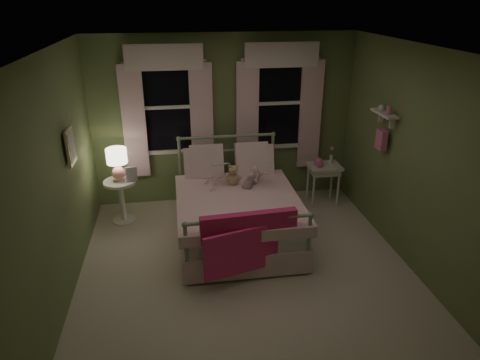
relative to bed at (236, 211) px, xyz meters
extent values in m
plane|color=beige|center=(0.01, -0.83, -0.38)|extent=(4.20, 4.20, 0.00)
plane|color=white|center=(0.01, -0.83, 2.22)|extent=(4.20, 4.20, 0.00)
plane|color=#6E8751|center=(0.01, 1.27, 0.92)|extent=(4.00, 0.00, 4.00)
plane|color=#6E8751|center=(0.01, -2.93, 0.92)|extent=(4.00, 0.00, 4.00)
plane|color=#6E8751|center=(-1.99, -0.83, 0.92)|extent=(0.00, 4.20, 4.20)
plane|color=#6E8751|center=(2.01, -0.83, 0.92)|extent=(0.00, 4.20, 4.20)
cube|color=white|center=(0.00, -0.03, 0.04)|extent=(1.44, 1.94, 0.26)
cube|color=white|center=(0.00, -0.03, -0.20)|extent=(1.54, 2.02, 0.30)
cube|color=white|center=(0.00, -0.18, 0.22)|extent=(1.58, 1.75, 0.14)
cylinder|color=#9EB793|center=(-0.69, -0.03, -0.08)|extent=(0.04, 1.90, 0.04)
cylinder|color=#9EB793|center=(0.69, -0.03, -0.08)|extent=(0.04, 1.90, 0.04)
cylinder|color=#9EB793|center=(-0.71, 0.94, 0.19)|extent=(0.04, 0.04, 1.15)
cylinder|color=#9EB793|center=(0.71, 0.94, 0.19)|extent=(0.04, 0.04, 1.15)
sphere|color=#9EB793|center=(-0.71, 0.94, 0.77)|extent=(0.07, 0.07, 0.07)
sphere|color=#9EB793|center=(0.71, 0.94, 0.77)|extent=(0.07, 0.07, 0.07)
cylinder|color=#9EB793|center=(0.00, 0.94, 0.77)|extent=(1.42, 0.04, 0.04)
cylinder|color=#9EB793|center=(0.00, 0.94, 0.55)|extent=(1.38, 0.03, 0.03)
cylinder|color=#9EB793|center=(-0.71, -1.00, 0.02)|extent=(0.04, 0.04, 0.80)
cylinder|color=#9EB793|center=(0.71, -1.00, 0.02)|extent=(0.04, 0.04, 0.80)
sphere|color=#9EB793|center=(-0.71, -1.00, 0.42)|extent=(0.07, 0.07, 0.07)
sphere|color=#9EB793|center=(0.71, -1.00, 0.42)|extent=(0.07, 0.07, 0.07)
cylinder|color=#9EB793|center=(0.00, -1.00, 0.42)|extent=(1.42, 0.04, 0.04)
cube|color=white|center=(-0.38, 0.67, 0.42)|extent=(0.55, 0.32, 0.57)
cube|color=white|center=(0.38, 0.67, 0.42)|extent=(0.55, 0.32, 0.57)
cube|color=white|center=(-0.33, 0.67, 0.50)|extent=(0.48, 0.30, 0.51)
cube|color=white|center=(0.33, 0.67, 0.50)|extent=(0.48, 0.30, 0.51)
cube|color=#D02865|center=(0.00, -1.00, 0.34)|extent=(1.10, 0.17, 0.32)
cube|color=#FD3184|center=(0.00, -1.07, 0.07)|extent=(1.07, 0.32, 0.55)
imported|color=#F7D1DD|center=(-0.28, 0.42, 0.55)|extent=(0.28, 0.20, 0.73)
imported|color=#F7D1DD|center=(0.28, 0.42, 0.57)|extent=(0.46, 0.41, 0.77)
imported|color=beige|center=(-0.28, 0.17, 0.58)|extent=(0.22, 0.15, 0.26)
imported|color=beige|center=(0.28, 0.17, 0.54)|extent=(0.21, 0.14, 0.26)
sphere|color=tan|center=(0.00, 0.27, 0.37)|extent=(0.18, 0.18, 0.18)
sphere|color=tan|center=(0.00, 0.25, 0.51)|extent=(0.13, 0.13, 0.13)
sphere|color=tan|center=(-0.04, 0.25, 0.56)|extent=(0.05, 0.05, 0.05)
sphere|color=tan|center=(0.05, 0.25, 0.56)|extent=(0.05, 0.05, 0.05)
sphere|color=tan|center=(-0.08, 0.24, 0.39)|extent=(0.07, 0.07, 0.07)
sphere|color=tan|center=(0.08, 0.24, 0.39)|extent=(0.07, 0.07, 0.07)
sphere|color=#8C6B51|center=(0.00, 0.20, 0.50)|extent=(0.04, 0.04, 0.04)
cylinder|color=white|center=(-1.58, 0.68, 0.25)|extent=(0.46, 0.46, 0.04)
cylinder|color=white|center=(-1.58, 0.68, -0.06)|extent=(0.08, 0.08, 0.60)
cylinder|color=white|center=(-1.58, 0.68, -0.37)|extent=(0.34, 0.34, 0.03)
sphere|color=pink|center=(-1.58, 0.68, 0.39)|extent=(0.19, 0.19, 0.19)
cylinder|color=pink|center=(-1.58, 0.68, 0.51)|extent=(0.03, 0.03, 0.11)
cylinder|color=#FFEAC6|center=(-1.58, 0.68, 0.65)|extent=(0.29, 0.29, 0.21)
imported|color=beige|center=(-1.48, 0.60, 0.27)|extent=(0.19, 0.24, 0.02)
cube|color=white|center=(1.51, 0.81, 0.25)|extent=(0.50, 0.40, 0.04)
cube|color=white|center=(1.51, 0.81, 0.18)|extent=(0.44, 0.34, 0.08)
cylinder|color=white|center=(1.31, 0.66, -0.07)|extent=(0.04, 0.04, 0.60)
cylinder|color=white|center=(1.71, 0.66, -0.07)|extent=(0.04, 0.04, 0.60)
cylinder|color=white|center=(1.31, 0.96, -0.07)|extent=(0.04, 0.04, 0.60)
cylinder|color=white|center=(1.71, 0.96, -0.07)|extent=(0.04, 0.04, 0.60)
sphere|color=pink|center=(1.41, 0.81, 0.33)|extent=(0.14, 0.14, 0.14)
cube|color=pink|center=(1.41, 0.72, 0.31)|extent=(0.11, 0.07, 0.04)
cylinder|color=white|center=(1.63, 0.86, 0.34)|extent=(0.05, 0.05, 0.14)
cylinder|color=#4C7F3F|center=(1.63, 0.86, 0.45)|extent=(0.01, 0.01, 0.12)
sphere|color=pink|center=(1.63, 0.86, 0.52)|extent=(0.06, 0.06, 0.06)
cube|color=black|center=(-0.84, 1.26, 1.17)|extent=(0.76, 0.02, 1.35)
cube|color=white|center=(-0.84, 1.24, 1.87)|extent=(0.84, 0.05, 0.06)
cube|color=white|center=(-0.84, 1.24, 0.47)|extent=(0.84, 0.05, 0.06)
cube|color=white|center=(-1.24, 1.24, 1.17)|extent=(0.06, 0.05, 1.40)
cube|color=white|center=(-0.44, 1.24, 1.17)|extent=(0.06, 0.05, 1.40)
cube|color=white|center=(-0.84, 1.24, 1.17)|extent=(0.76, 0.04, 0.05)
cube|color=white|center=(-1.34, 1.19, 0.97)|extent=(0.34, 0.06, 1.70)
cube|color=white|center=(-0.34, 1.19, 0.97)|extent=(0.34, 0.06, 1.70)
cube|color=white|center=(-0.84, 1.17, 1.90)|extent=(1.10, 0.08, 0.36)
cylinder|color=white|center=(-0.84, 1.21, 1.84)|extent=(1.20, 0.03, 0.03)
cube|color=black|center=(0.86, 1.26, 1.17)|extent=(0.76, 0.02, 1.35)
cube|color=white|center=(0.86, 1.24, 1.87)|extent=(0.84, 0.05, 0.06)
cube|color=white|center=(0.86, 1.24, 0.47)|extent=(0.84, 0.05, 0.06)
cube|color=white|center=(0.46, 1.24, 1.17)|extent=(0.06, 0.05, 1.40)
cube|color=white|center=(1.26, 1.24, 1.17)|extent=(0.06, 0.05, 1.40)
cube|color=white|center=(0.86, 1.24, 1.17)|extent=(0.76, 0.04, 0.05)
cube|color=silver|center=(0.36, 1.19, 0.97)|extent=(0.34, 0.06, 1.70)
cube|color=silver|center=(1.36, 1.19, 0.97)|extent=(0.34, 0.06, 1.70)
cube|color=white|center=(0.86, 1.17, 1.90)|extent=(1.10, 0.08, 0.36)
cylinder|color=white|center=(0.86, 1.21, 1.84)|extent=(1.20, 0.03, 0.03)
cube|color=white|center=(1.90, -0.13, 1.32)|extent=(0.15, 0.50, 0.03)
cube|color=white|center=(1.94, -0.28, 1.24)|extent=(0.06, 0.03, 0.14)
cube|color=white|center=(1.94, 0.02, 1.24)|extent=(0.06, 0.03, 0.14)
cylinder|color=pink|center=(1.90, -0.23, 1.39)|extent=(0.06, 0.06, 0.10)
sphere|color=white|center=(1.90, -0.03, 1.37)|extent=(0.08, 0.08, 0.08)
cube|color=pink|center=(1.91, -0.13, 0.97)|extent=(0.08, 0.18, 0.26)
cube|color=beige|center=(-1.94, -0.23, 1.12)|extent=(0.03, 0.32, 0.42)
cube|color=silver|center=(-1.93, -0.23, 1.12)|extent=(0.01, 0.25, 0.34)
camera|label=1|loc=(-0.74, -5.10, 2.72)|focal=32.00mm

